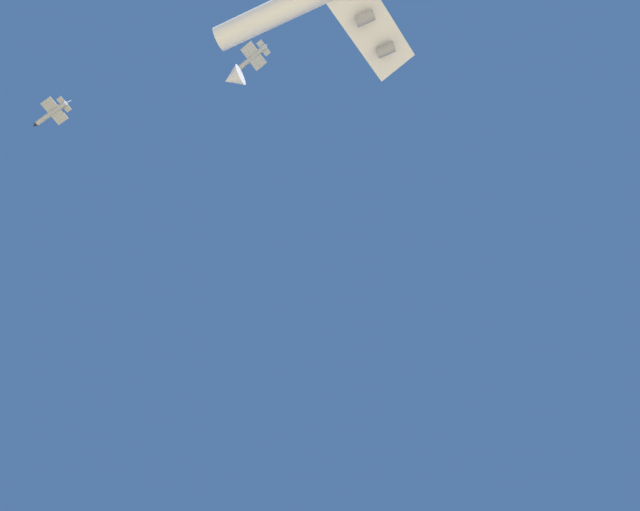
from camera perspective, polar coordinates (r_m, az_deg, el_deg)
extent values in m
cone|color=white|center=(145.82, -10.53, 20.41)|extent=(7.32, 7.74, 6.08)
cylinder|color=gray|center=(147.21, 8.00, 23.48)|extent=(5.83, 5.05, 3.00)
cylinder|color=gray|center=(142.74, 5.48, 26.73)|extent=(5.83, 5.05, 3.00)
cylinder|color=#999EA3|center=(181.75, -29.79, 14.75)|extent=(11.26, 9.05, 1.50)
cone|color=black|center=(185.71, -31.28, 13.39)|extent=(2.50, 2.40, 1.50)
cube|color=#999EA3|center=(180.82, -29.52, 15.02)|extent=(8.34, 9.03, 0.24)
cube|color=#999EA3|center=(180.69, -28.38, 15.95)|extent=(2.03, 1.61, 2.60)
cube|color=#999EA3|center=(179.17, -28.62, 15.81)|extent=(4.49, 5.03, 0.20)
cylinder|color=#999EA3|center=(165.19, -8.46, 22.51)|extent=(10.52, 9.98, 1.50)
cone|color=black|center=(166.71, -10.54, 20.87)|extent=(2.49, 2.46, 1.50)
cube|color=#999EA3|center=(164.73, -8.04, 22.83)|extent=(8.68, 8.85, 0.24)
cube|color=#999EA3|center=(166.21, -6.81, 23.79)|extent=(1.89, 1.79, 2.60)
cube|color=#999EA3|center=(164.48, -6.87, 23.72)|extent=(4.74, 4.87, 0.20)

